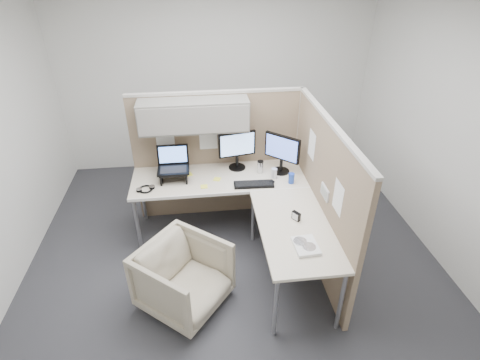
{
  "coord_description": "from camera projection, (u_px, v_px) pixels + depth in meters",
  "views": [
    {
      "loc": [
        -0.31,
        -3.15,
        2.96
      ],
      "look_at": [
        0.1,
        0.25,
        0.85
      ],
      "focal_mm": 28.0,
      "sensor_mm": 36.0,
      "label": 1
    }
  ],
  "objects": [
    {
      "name": "sticky_note_d",
      "position": [
        217.0,
        179.0,
        4.26
      ],
      "size": [
        0.1,
        0.1,
        0.01
      ],
      "primitive_type": "cube",
      "rotation": [
        0.0,
        0.0,
        -0.36
      ],
      "color": "#FAF641",
      "rests_on": "desk"
    },
    {
      "name": "keyboard",
      "position": [
        254.0,
        184.0,
        4.15
      ],
      "size": [
        0.45,
        0.17,
        0.02
      ],
      "primitive_type": "cube",
      "rotation": [
        0.0,
        0.0,
        -0.04
      ],
      "color": "black",
      "rests_on": "desk"
    },
    {
      "name": "sticky_note_a",
      "position": [
        204.0,
        186.0,
        4.12
      ],
      "size": [
        0.08,
        0.08,
        0.01
      ],
      "primitive_type": "cube",
      "rotation": [
        0.0,
        0.0,
        0.03
      ],
      "color": "#FAF641",
      "rests_on": "desk"
    },
    {
      "name": "partition_back",
      "position": [
        207.0,
        138.0,
        4.35
      ],
      "size": [
        2.0,
        0.36,
        1.63
      ],
      "color": "#8A735A",
      "rests_on": "ground"
    },
    {
      "name": "soda_can_green",
      "position": [
        291.0,
        178.0,
        4.17
      ],
      "size": [
        0.07,
        0.07,
        0.12
      ],
      "primitive_type": "cylinder",
      "color": "#1E3FA5",
      "rests_on": "desk"
    },
    {
      "name": "sticky_note_c",
      "position": [
        189.0,
        174.0,
        4.35
      ],
      "size": [
        0.1,
        0.1,
        0.01
      ],
      "primitive_type": "cube",
      "rotation": [
        0.0,
        0.0,
        0.34
      ],
      "color": "#FAF641",
      "rests_on": "desk"
    },
    {
      "name": "monitor_left",
      "position": [
        237.0,
        147.0,
        4.34
      ],
      "size": [
        0.44,
        0.2,
        0.47
      ],
      "rotation": [
        0.0,
        0.0,
        0.18
      ],
      "color": "black",
      "rests_on": "desk"
    },
    {
      "name": "paper_stack",
      "position": [
        306.0,
        246.0,
        3.28
      ],
      "size": [
        0.22,
        0.27,
        0.03
      ],
      "rotation": [
        0.0,
        0.0,
        0.05
      ],
      "color": "white",
      "rests_on": "desk"
    },
    {
      "name": "headphones",
      "position": [
        146.0,
        189.0,
        4.07
      ],
      "size": [
        0.2,
        0.2,
        0.03
      ],
      "rotation": [
        0.0,
        0.0,
        0.31
      ],
      "color": "black",
      "rests_on": "desk"
    },
    {
      "name": "office_chair",
      "position": [
        184.0,
        275.0,
        3.5
      ],
      "size": [
        0.97,
        0.98,
        0.74
      ],
      "primitive_type": "imported",
      "rotation": [
        0.0,
        0.0,
        0.88
      ],
      "color": "beige",
      "rests_on": "ground"
    },
    {
      "name": "ground",
      "position": [
        234.0,
        256.0,
        4.24
      ],
      "size": [
        4.5,
        4.5,
        0.0
      ],
      "primitive_type": "plane",
      "color": "#2C2C30",
      "rests_on": "ground"
    },
    {
      "name": "mouse",
      "position": [
        271.0,
        182.0,
        4.18
      ],
      "size": [
        0.11,
        0.09,
        0.03
      ],
      "primitive_type": "ellipsoid",
      "rotation": [
        0.0,
        0.0,
        0.34
      ],
      "color": "black",
      "rests_on": "desk"
    },
    {
      "name": "monitor_right",
      "position": [
        282.0,
        151.0,
        4.26
      ],
      "size": [
        0.35,
        0.32,
        0.47
      ],
      "rotation": [
        0.0,
        0.0,
        -0.75
      ],
      "color": "black",
      "rests_on": "desk"
    },
    {
      "name": "laptop_station",
      "position": [
        173.0,
        168.0,
        4.2
      ],
      "size": [
        0.35,
        0.3,
        0.37
      ],
      "color": "black",
      "rests_on": "desk"
    },
    {
      "name": "soda_can_silver",
      "position": [
        274.0,
        173.0,
        4.26
      ],
      "size": [
        0.07,
        0.07,
        0.12
      ],
      "primitive_type": "cylinder",
      "color": "silver",
      "rests_on": "desk"
    },
    {
      "name": "partition_right",
      "position": [
        321.0,
        194.0,
        3.85
      ],
      "size": [
        0.07,
        2.03,
        1.63
      ],
      "color": "#8A735A",
      "rests_on": "ground"
    },
    {
      "name": "desk_clock",
      "position": [
        296.0,
        216.0,
        3.6
      ],
      "size": [
        0.08,
        0.09,
        0.09
      ],
      "rotation": [
        0.0,
        0.0,
        -0.95
      ],
      "color": "black",
      "rests_on": "desk"
    },
    {
      "name": "travel_mug",
      "position": [
        260.0,
        167.0,
        4.35
      ],
      "size": [
        0.07,
        0.07,
        0.15
      ],
      "color": "silver",
      "rests_on": "desk"
    },
    {
      "name": "desk",
      "position": [
        244.0,
        199.0,
        4.0
      ],
      "size": [
        2.0,
        1.98,
        0.73
      ],
      "color": "beige",
      "rests_on": "ground"
    }
  ]
}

